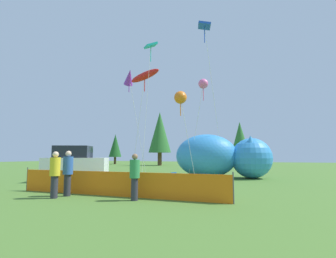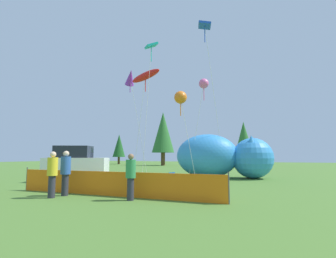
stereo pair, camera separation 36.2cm
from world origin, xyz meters
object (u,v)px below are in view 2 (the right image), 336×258
at_px(spectator_in_black_shirt, 66,171).
at_px(kite_red_lizard, 145,76).
at_px(kite_pink_octopus, 204,84).
at_px(folding_chair, 174,180).
at_px(parked_car, 76,164).
at_px(inflatable_cat, 221,158).
at_px(kite_blue_box, 205,29).
at_px(kite_purple_delta, 130,78).
at_px(kite_teal_diamond, 151,48).
at_px(kite_orange_flower, 181,98).
at_px(spectator_in_green_shirt, 131,175).
at_px(spectator_in_red_shirt, 52,172).

bearing_deg(spectator_in_black_shirt, kite_red_lizard, 96.63).
relative_size(kite_pink_octopus, kite_red_lizard, 0.85).
bearing_deg(folding_chair, spectator_in_black_shirt, -115.46).
height_order(parked_car, kite_red_lizard, kite_red_lizard).
xyz_separation_m(parked_car, inflatable_cat, (8.46, 6.16, 0.42)).
distance_m(kite_red_lizard, kite_blue_box, 5.87).
xyz_separation_m(kite_purple_delta, kite_teal_diamond, (2.56, -1.25, 1.71)).
distance_m(folding_chair, kite_pink_octopus, 9.16).
bearing_deg(inflatable_cat, kite_pink_octopus, -138.20).
xyz_separation_m(kite_purple_delta, kite_blue_box, (6.81, -0.98, 2.63)).
distance_m(kite_pink_octopus, kite_blue_box, 3.99).
relative_size(kite_orange_flower, kite_purple_delta, 0.68).
distance_m(parked_car, spectator_in_black_shirt, 6.38).
xyz_separation_m(spectator_in_green_shirt, kite_red_lizard, (-4.30, 9.72, 7.16)).
relative_size(folding_chair, kite_red_lizard, 0.10).
bearing_deg(kite_blue_box, kite_red_lizard, 174.64).
relative_size(folding_chair, kite_pink_octopus, 0.11).
height_order(kite_red_lizard, kite_teal_diamond, kite_teal_diamond).
relative_size(kite_purple_delta, kite_red_lizard, 1.04).
height_order(folding_chair, kite_blue_box, kite_blue_box).
xyz_separation_m(inflatable_cat, spectator_in_black_shirt, (-4.59, -11.23, -0.51)).
xyz_separation_m(spectator_in_black_shirt, spectator_in_green_shirt, (3.17, 0.02, -0.07)).
xyz_separation_m(folding_chair, kite_purple_delta, (-6.40, 6.56, 7.85)).
height_order(spectator_in_black_shirt, spectator_in_green_shirt, spectator_in_black_shirt).
height_order(inflatable_cat, kite_purple_delta, kite_purple_delta).
bearing_deg(kite_orange_flower, parked_car, -154.03).
distance_m(spectator_in_black_shirt, kite_purple_delta, 12.88).
relative_size(spectator_in_green_shirt, kite_teal_diamond, 0.17).
distance_m(parked_car, kite_orange_flower, 8.38).
bearing_deg(kite_pink_octopus, spectator_in_red_shirt, -109.15).
distance_m(parked_car, kite_blue_box, 13.27).
xyz_separation_m(kite_purple_delta, kite_red_lizard, (1.70, -0.50, -0.21)).
distance_m(parked_car, inflatable_cat, 10.47).
xyz_separation_m(spectator_in_green_shirt, kite_teal_diamond, (-3.44, 8.96, 9.09)).
distance_m(spectator_in_black_shirt, kite_orange_flower, 9.70).
relative_size(spectator_in_black_shirt, kite_red_lizard, 0.22).
xyz_separation_m(spectator_in_red_shirt, kite_blue_box, (4.07, 9.90, 9.95)).
xyz_separation_m(spectator_in_red_shirt, kite_red_lizard, (-1.05, 10.38, 7.11)).
bearing_deg(spectator_in_black_shirt, kite_orange_flower, 73.42).
distance_m(kite_purple_delta, kite_red_lizard, 1.78).
relative_size(parked_car, kite_blue_box, 0.38).
xyz_separation_m(kite_pink_octopus, kite_red_lizard, (-4.76, -0.31, 1.06)).
bearing_deg(parked_car, inflatable_cat, 12.79).
bearing_deg(inflatable_cat, kite_red_lizard, -174.56).
bearing_deg(parked_car, kite_blue_box, 4.76).
distance_m(parked_car, kite_purple_delta, 8.93).
bearing_deg(kite_purple_delta, folding_chair, -45.69).
height_order(folding_chair, inflatable_cat, inflatable_cat).
xyz_separation_m(inflatable_cat, kite_red_lizard, (-5.72, -1.50, 6.59)).
height_order(spectator_in_red_shirt, kite_orange_flower, kite_orange_flower).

